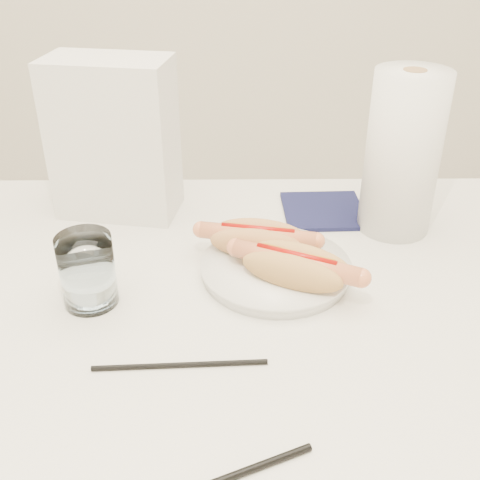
{
  "coord_description": "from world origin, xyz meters",
  "views": [
    {
      "loc": [
        0.03,
        -0.6,
        1.21
      ],
      "look_at": [
        0.04,
        0.06,
        0.82
      ],
      "focal_mm": 44.0,
      "sensor_mm": 36.0,
      "label": 1
    }
  ],
  "objects_px": {
    "table": "(211,346)",
    "hotdog_left": "(258,239)",
    "napkin_box": "(114,139)",
    "plate": "(276,271)",
    "hotdog_right": "(296,267)",
    "water_glass": "(87,271)",
    "paper_towel_roll": "(403,154)"
  },
  "relations": [
    {
      "from": "table",
      "to": "hotdog_left",
      "type": "height_order",
      "value": "hotdog_left"
    },
    {
      "from": "hotdog_left",
      "to": "napkin_box",
      "type": "xyz_separation_m",
      "value": [
        -0.22,
        0.17,
        0.09
      ]
    },
    {
      "from": "plate",
      "to": "hotdog_left",
      "type": "relative_size",
      "value": 1.21
    },
    {
      "from": "table",
      "to": "hotdog_right",
      "type": "relative_size",
      "value": 7.13
    },
    {
      "from": "hotdog_left",
      "to": "napkin_box",
      "type": "distance_m",
      "value": 0.29
    },
    {
      "from": "water_glass",
      "to": "paper_towel_roll",
      "type": "xyz_separation_m",
      "value": [
        0.44,
        0.2,
        0.08
      ]
    },
    {
      "from": "hotdog_right",
      "to": "paper_towel_roll",
      "type": "relative_size",
      "value": 0.67
    },
    {
      "from": "water_glass",
      "to": "paper_towel_roll",
      "type": "relative_size",
      "value": 0.39
    },
    {
      "from": "hotdog_left",
      "to": "hotdog_right",
      "type": "height_order",
      "value": "hotdog_right"
    },
    {
      "from": "plate",
      "to": "paper_towel_roll",
      "type": "bearing_deg",
      "value": 35.11
    },
    {
      "from": "hotdog_right",
      "to": "napkin_box",
      "type": "xyz_separation_m",
      "value": [
        -0.27,
        0.24,
        0.09
      ]
    },
    {
      "from": "plate",
      "to": "hotdog_right",
      "type": "height_order",
      "value": "hotdog_right"
    },
    {
      "from": "table",
      "to": "hotdog_left",
      "type": "bearing_deg",
      "value": 60.77
    },
    {
      "from": "hotdog_left",
      "to": "water_glass",
      "type": "height_order",
      "value": "water_glass"
    },
    {
      "from": "table",
      "to": "water_glass",
      "type": "distance_m",
      "value": 0.19
    },
    {
      "from": "plate",
      "to": "water_glass",
      "type": "distance_m",
      "value": 0.25
    },
    {
      "from": "hotdog_left",
      "to": "paper_towel_roll",
      "type": "xyz_separation_m",
      "value": [
        0.22,
        0.1,
        0.09
      ]
    },
    {
      "from": "paper_towel_roll",
      "to": "napkin_box",
      "type": "bearing_deg",
      "value": 171.74
    },
    {
      "from": "plate",
      "to": "hotdog_right",
      "type": "bearing_deg",
      "value": -58.29
    },
    {
      "from": "plate",
      "to": "napkin_box",
      "type": "relative_size",
      "value": 0.8
    },
    {
      "from": "hotdog_right",
      "to": "paper_towel_roll",
      "type": "distance_m",
      "value": 0.26
    },
    {
      "from": "table",
      "to": "water_glass",
      "type": "xyz_separation_m",
      "value": [
        -0.16,
        0.02,
        0.11
      ]
    },
    {
      "from": "napkin_box",
      "to": "water_glass",
      "type": "bearing_deg",
      "value": -79.49
    },
    {
      "from": "hotdog_right",
      "to": "water_glass",
      "type": "distance_m",
      "value": 0.27
    },
    {
      "from": "table",
      "to": "water_glass",
      "type": "height_order",
      "value": "water_glass"
    },
    {
      "from": "paper_towel_roll",
      "to": "water_glass",
      "type": "bearing_deg",
      "value": -156.03
    },
    {
      "from": "plate",
      "to": "hotdog_right",
      "type": "relative_size",
      "value": 1.2
    },
    {
      "from": "table",
      "to": "napkin_box",
      "type": "height_order",
      "value": "napkin_box"
    },
    {
      "from": "napkin_box",
      "to": "table",
      "type": "bearing_deg",
      "value": -50.75
    },
    {
      "from": "water_glass",
      "to": "napkin_box",
      "type": "bearing_deg",
      "value": 90.66
    },
    {
      "from": "hotdog_right",
      "to": "water_glass",
      "type": "bearing_deg",
      "value": -150.03
    },
    {
      "from": "hotdog_left",
      "to": "plate",
      "type": "bearing_deg",
      "value": -44.23
    }
  ]
}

